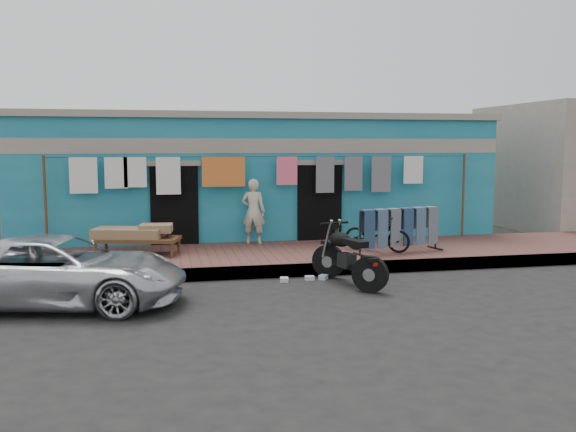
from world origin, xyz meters
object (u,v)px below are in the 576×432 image
Objects in this scene: seated_person at (253,211)px; jeans_rack at (399,229)px; car at (59,270)px; bicycle at (377,230)px; motorcycle at (348,255)px; charpoy at (138,240)px.

jeans_rack is (2.93, -1.78, -0.27)m from seated_person.
car is at bearing -161.67° from jeans_rack.
jeans_rack reaches higher than bicycle.
motorcycle is at bearing -174.62° from bicycle.
motorcycle is (4.98, 0.46, -0.02)m from car.
jeans_rack is (5.56, -0.86, 0.19)m from charpoy.
motorcycle is (-1.26, -1.96, -0.17)m from bicycle.
jeans_rack is at bearing 169.46° from seated_person.
seated_person is 2.97m from bicycle.
bicycle is at bearing 168.63° from seated_person.
jeans_rack reaches higher than charpoy.
jeans_rack is at bearing 29.31° from motorcycle.
jeans_rack is at bearing -8.81° from charpoy.
motorcycle is at bearing -134.08° from jeans_rack.
bicycle reaches higher than motorcycle.
bicycle is at bearing 40.54° from motorcycle.
charpoy is at bearing 39.99° from seated_person.
motorcycle is 0.87× the size of jeans_rack.
seated_person is 3.44m from jeans_rack.
car reaches higher than motorcycle.
motorcycle is at bearing 130.11° from seated_person.
car is 2.67× the size of seated_person.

